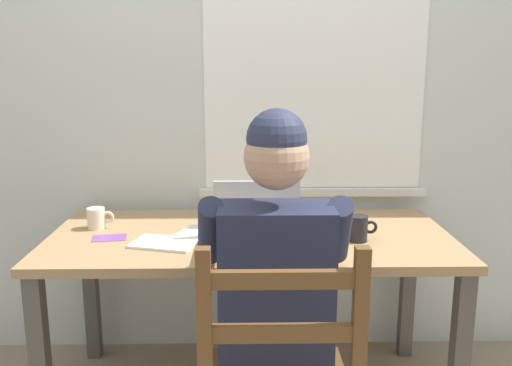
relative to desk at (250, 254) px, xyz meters
name	(u,v)px	position (x,y,z in m)	size (l,w,h in m)	color
back_wall	(250,82)	(0.00, 0.45, 0.67)	(6.00, 0.08, 2.60)	beige
desk	(250,254)	(0.00, 0.00, 0.00)	(1.60, 0.75, 0.71)	#9E7A51
seated_person	(274,282)	(0.07, -0.45, 0.07)	(0.50, 0.60, 1.26)	#232842
laptop	(257,231)	(0.02, -0.13, 0.14)	(0.33, 0.28, 0.23)	#ADAFB2
computer_mouse	(333,243)	(0.30, -0.17, 0.10)	(0.06, 0.10, 0.03)	#ADAFB2
coffee_mug_white	(97,218)	(-0.63, 0.09, 0.13)	(0.11, 0.07, 0.09)	beige
coffee_mug_dark	(359,228)	(0.41, -0.09, 0.14)	(0.11, 0.07, 0.10)	black
coffee_mug_spare	(210,218)	(-0.17, 0.07, 0.13)	(0.12, 0.08, 0.09)	silver
book_stack_main	(312,219)	(0.25, 0.07, 0.13)	(0.19, 0.13, 0.09)	gold
paper_pile_near_laptop	(165,243)	(-0.32, -0.13, 0.09)	(0.24, 0.16, 0.01)	white
paper_pile_back_corner	(206,235)	(-0.17, -0.03, 0.09)	(0.22, 0.19, 0.01)	silver
landscape_photo_print	(109,238)	(-0.55, -0.04, 0.09)	(0.13, 0.09, 0.00)	#7A4293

